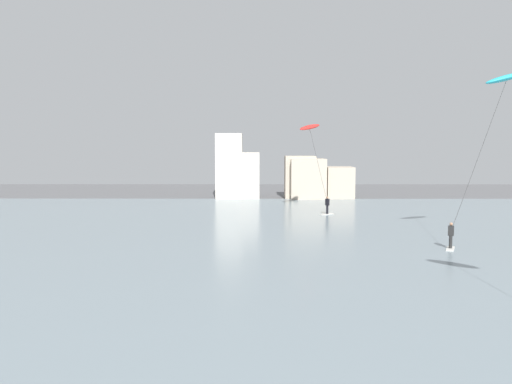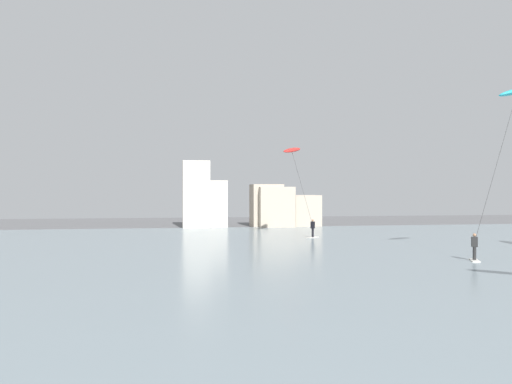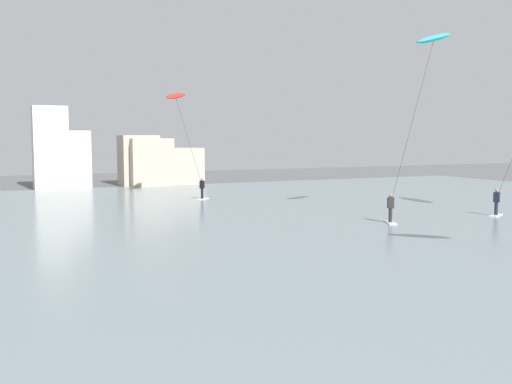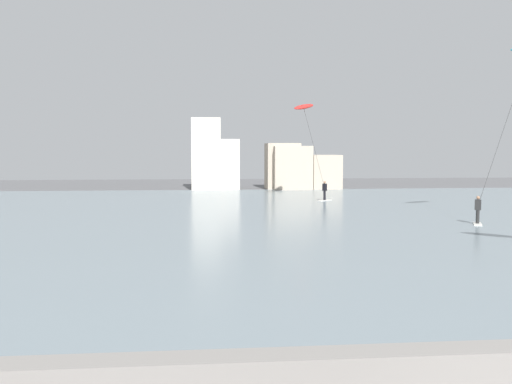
% 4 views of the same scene
% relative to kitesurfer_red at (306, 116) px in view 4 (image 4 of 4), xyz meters
% --- Properties ---
extents(seawall_barrier, '(60.00, 0.70, 1.02)m').
position_rel_kitesurfer_red_xyz_m(seawall_barrier, '(-4.61, -40.18, -6.72)').
color(seawall_barrier, gray).
rests_on(seawall_barrier, ground).
extents(water_bay, '(84.00, 52.00, 0.10)m').
position_rel_kitesurfer_red_xyz_m(water_bay, '(-4.61, -13.48, -7.19)').
color(water_bay, gray).
rests_on(water_bay, ground).
extents(far_shore_buildings, '(16.18, 4.70, 7.71)m').
position_rel_kitesurfer_red_xyz_m(far_shore_buildings, '(-2.25, 13.58, -4.50)').
color(far_shore_buildings, beige).
rests_on(far_shore_buildings, ground).
extents(kitesurfer_red, '(3.48, 3.72, 8.41)m').
position_rel_kitesurfer_red_xyz_m(kitesurfer_red, '(0.00, 0.00, 0.00)').
color(kitesurfer_red, silver).
rests_on(kitesurfer_red, water_bay).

